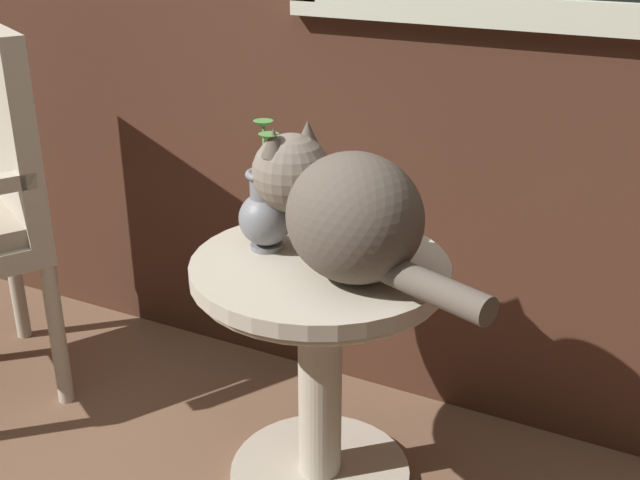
{
  "coord_description": "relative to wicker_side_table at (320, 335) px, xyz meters",
  "views": [
    {
      "loc": [
        0.99,
        -1.14,
        1.31
      ],
      "look_at": [
        0.27,
        0.25,
        0.64
      ],
      "focal_mm": 44.71,
      "sensor_mm": 36.0,
      "label": 1
    }
  ],
  "objects": [
    {
      "name": "wicker_side_table",
      "position": [
        0.0,
        0.0,
        0.0
      ],
      "size": [
        0.57,
        0.57,
        0.59
      ],
      "color": "#B2A893",
      "rests_on": "ground_plane"
    },
    {
      "name": "pewter_vase_with_ivy",
      "position": [
        -0.14,
        0.01,
        0.27
      ],
      "size": [
        0.12,
        0.12,
        0.28
      ],
      "color": "slate",
      "rests_on": "wicker_side_table"
    },
    {
      "name": "cat",
      "position": [
        0.07,
        -0.03,
        0.32
      ],
      "size": [
        0.59,
        0.35,
        0.29
      ],
      "color": "brown",
      "rests_on": "wicker_side_table"
    }
  ]
}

